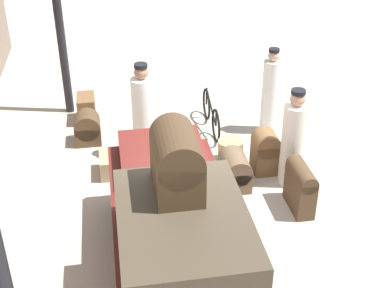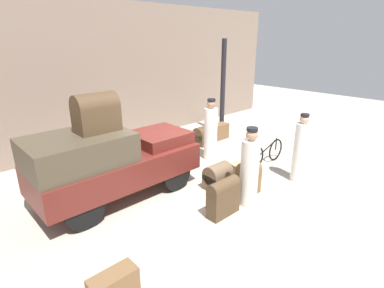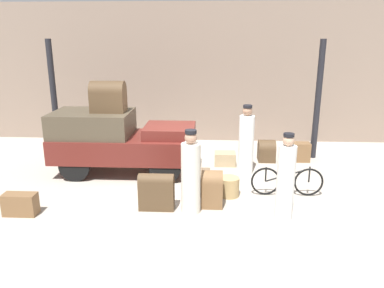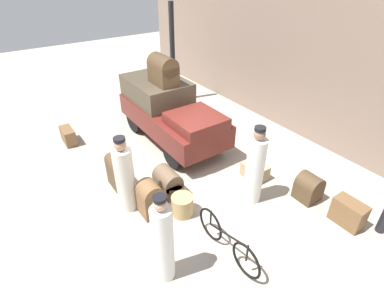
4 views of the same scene
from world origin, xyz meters
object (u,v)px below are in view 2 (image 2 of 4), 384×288
at_px(bicycle, 266,153).
at_px(porter_with_bicycle, 249,170).
at_px(suitcase_small_leather, 220,131).
at_px(truck, 110,161).
at_px(wicker_basket, 240,172).
at_px(trunk_wicker_pale, 114,287).
at_px(trunk_umber_medium, 202,136).
at_px(trunk_large_brown, 218,176).
at_px(porter_standing_middle, 300,151).
at_px(suitcase_tan_flat, 248,176).
at_px(trunk_on_truck_roof, 96,112).
at_px(porter_lifting_near_truck, 211,132).
at_px(suitcase_black_upright, 184,152).
at_px(trunk_barrel_dark, 223,196).

xyz_separation_m(bicycle, porter_with_bicycle, (-2.10, -0.94, 0.45)).
bearing_deg(suitcase_small_leather, truck, -166.53).
bearing_deg(wicker_basket, trunk_wicker_pale, -164.69).
relative_size(trunk_umber_medium, trunk_large_brown, 1.00).
relative_size(porter_standing_middle, suitcase_tan_flat, 2.21).
bearing_deg(trunk_large_brown, trunk_on_truck_roof, 150.49).
distance_m(truck, trunk_wicker_pale, 2.96).
bearing_deg(bicycle, trunk_umber_medium, 92.87).
bearing_deg(wicker_basket, porter_lifting_near_truck, 72.06).
bearing_deg(porter_with_bicycle, suitcase_black_upright, 75.01).
relative_size(suitcase_tan_flat, trunk_on_truck_roof, 0.93).
relative_size(porter_standing_middle, trunk_barrel_dark, 2.22).
bearing_deg(suitcase_tan_flat, trunk_large_brown, 119.76).
bearing_deg(trunk_umber_medium, trunk_wicker_pale, -145.63).
xyz_separation_m(porter_standing_middle, suitcase_black_upright, (-1.04, 3.10, -0.62)).
height_order(suitcase_tan_flat, trunk_wicker_pale, suitcase_tan_flat).
xyz_separation_m(wicker_basket, trunk_on_truck_roof, (-2.99, 1.37, 1.78)).
bearing_deg(porter_standing_middle, suitcase_small_leather, 73.37).
bearing_deg(trunk_wicker_pale, trunk_barrel_dark, 8.36).
height_order(porter_with_bicycle, porter_standing_middle, porter_standing_middle).
xyz_separation_m(porter_lifting_near_truck, trunk_umber_medium, (0.68, 1.03, -0.53)).
xyz_separation_m(trunk_wicker_pale, suitcase_black_upright, (4.17, 3.24, -0.04)).
distance_m(bicycle, trunk_large_brown, 2.03).
relative_size(wicker_basket, porter_with_bicycle, 0.26).
bearing_deg(suitcase_black_upright, porter_lifting_near_truck, -49.82).
relative_size(truck, bicycle, 2.25).
xyz_separation_m(trunk_wicker_pale, trunk_barrel_dark, (2.68, 0.39, 0.19)).
distance_m(suitcase_tan_flat, trunk_large_brown, 0.72).
distance_m(trunk_wicker_pale, trunk_large_brown, 3.67).
bearing_deg(truck, bicycle, -17.34).
bearing_deg(bicycle, suitcase_small_leather, 72.03).
xyz_separation_m(porter_lifting_near_truck, trunk_on_truck_roof, (-3.48, -0.12, 1.18)).
relative_size(porter_with_bicycle, porter_lifting_near_truck, 0.96).
bearing_deg(suitcase_black_upright, porter_standing_middle, -71.40).
relative_size(porter_lifting_near_truck, trunk_barrel_dark, 2.32).
relative_size(trunk_wicker_pale, trunk_barrel_dark, 0.85).
xyz_separation_m(bicycle, trunk_wicker_pale, (-5.48, -1.25, -0.11)).
distance_m(porter_standing_middle, trunk_barrel_dark, 2.58).
height_order(porter_standing_middle, suitcase_black_upright, porter_standing_middle).
height_order(suitcase_black_upright, trunk_umber_medium, trunk_umber_medium).
relative_size(porter_standing_middle, trunk_large_brown, 2.78).
relative_size(truck, suitcase_black_upright, 6.29).
height_order(suitcase_small_leather, trunk_large_brown, trunk_large_brown).
xyz_separation_m(porter_lifting_near_truck, suitcase_small_leather, (1.60, 1.05, -0.55)).
bearing_deg(trunk_large_brown, bicycle, 0.09).
bearing_deg(trunk_on_truck_roof, truck, -0.00).
relative_size(bicycle, porter_with_bicycle, 0.93).
relative_size(wicker_basket, porter_lifting_near_truck, 0.25).
relative_size(bicycle, trunk_on_truck_roof, 1.91).
distance_m(porter_lifting_near_truck, trunk_large_brown, 1.93).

